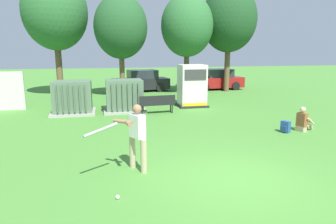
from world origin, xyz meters
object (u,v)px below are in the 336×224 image
(parked_car_leftmost, at_px, (141,81))
(seated_spectator, at_px, (303,121))
(generator_enclosure, at_px, (192,86))
(parked_car_left_of_center, at_px, (216,80))
(transformer_west, at_px, (73,98))
(batter, at_px, (136,134))
(park_bench, at_px, (157,103))
(transformer_mid_west, at_px, (124,96))
(sports_ball, at_px, (118,197))
(backpack, at_px, (285,127))

(parked_car_leftmost, bearing_deg, seated_spectator, -70.20)
(generator_enclosure, xyz_separation_m, parked_car_left_of_center, (4.11, 6.64, -0.38))
(transformer_west, distance_m, batter, 8.06)
(park_bench, height_order, seated_spectator, seated_spectator)
(parked_car_leftmost, bearing_deg, transformer_mid_west, -103.94)
(sports_ball, xyz_separation_m, parked_car_left_of_center, (8.76, 16.49, 0.71))
(backpack, bearing_deg, transformer_mid_west, 136.33)
(transformer_mid_west, height_order, backpack, transformer_mid_west)
(generator_enclosure, distance_m, parked_car_left_of_center, 7.82)
(seated_spectator, relative_size, parked_car_left_of_center, 0.22)
(transformer_west, distance_m, transformer_mid_west, 2.51)
(transformer_west, height_order, park_bench, transformer_west)
(transformer_mid_west, relative_size, park_bench, 1.15)
(sports_ball, distance_m, parked_car_leftmost, 16.90)
(generator_enclosure, relative_size, seated_spectator, 2.39)
(transformer_west, distance_m, sports_ball, 9.37)
(transformer_mid_west, relative_size, backpack, 4.77)
(sports_ball, bearing_deg, generator_enclosure, 64.71)
(backpack, height_order, parked_car_leftmost, parked_car_leftmost)
(parked_car_leftmost, xyz_separation_m, parked_car_left_of_center, (6.04, -0.18, 0.00))
(backpack, bearing_deg, parked_car_left_of_center, 79.93)
(park_bench, bearing_deg, generator_enclosure, 34.77)
(batter, relative_size, parked_car_left_of_center, 0.41)
(transformer_mid_west, distance_m, seated_spectator, 8.37)
(sports_ball, relative_size, backpack, 0.20)
(parked_car_leftmost, height_order, parked_car_left_of_center, same)
(transformer_mid_west, xyz_separation_m, batter, (-0.31, -7.79, 0.19))
(transformer_mid_west, xyz_separation_m, backpack, (5.64, -5.38, -0.57))
(transformer_west, height_order, generator_enclosure, generator_enclosure)
(transformer_mid_west, bearing_deg, transformer_west, -179.18)
(transformer_mid_west, height_order, parked_car_leftmost, same)
(parked_car_leftmost, bearing_deg, generator_enclosure, -74.15)
(backpack, bearing_deg, parked_car_leftmost, 106.50)
(transformer_west, xyz_separation_m, parked_car_left_of_center, (10.39, 7.29, -0.04))
(sports_ball, relative_size, seated_spectator, 0.09)
(generator_enclosure, bearing_deg, parked_car_left_of_center, 58.25)
(generator_enclosure, bearing_deg, transformer_mid_west, -170.74)
(transformer_west, distance_m, seated_spectator, 10.40)
(parked_car_left_of_center, bearing_deg, transformer_west, -144.95)
(transformer_west, height_order, parked_car_left_of_center, same)
(seated_spectator, xyz_separation_m, parked_car_leftmost, (-4.60, 12.76, 0.38))
(backpack, bearing_deg, sports_ball, -149.42)
(generator_enclosure, distance_m, sports_ball, 10.95)
(transformer_west, bearing_deg, parked_car_left_of_center, 35.05)
(seated_spectator, bearing_deg, sports_ball, -151.93)
(batter, distance_m, parked_car_leftmost, 15.37)
(backpack, bearing_deg, park_bench, 132.97)
(transformer_west, xyz_separation_m, sports_ball, (1.63, -9.20, -0.74))
(parked_car_leftmost, distance_m, parked_car_left_of_center, 6.04)
(sports_ball, bearing_deg, park_bench, 73.90)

